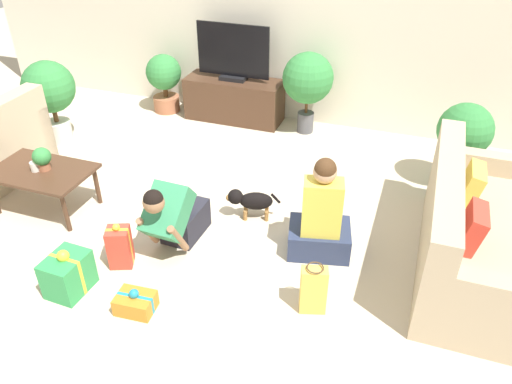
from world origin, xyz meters
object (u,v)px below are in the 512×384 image
at_px(tv_console, 234,100).
at_px(dog, 250,200).
at_px(potted_plant_corner_right, 464,135).
at_px(tabletop_plant, 42,158).
at_px(tv, 233,55).
at_px(gift_box_a, 120,247).
at_px(person_sitting, 321,220).
at_px(potted_plant_back_left, 164,79).
at_px(gift_box_c, 68,274).
at_px(mug, 35,167).
at_px(sofa_right, 475,237).
at_px(person_kneeling, 175,216).
at_px(potted_plant_back_right, 308,80).
at_px(potted_plant_corner_left, 50,92).
at_px(coffee_table, 42,174).
at_px(gift_box_b, 136,303).
at_px(gift_bag_a, 313,290).

xyz_separation_m(tv_console, dog, (0.96, -2.01, -0.08)).
distance_m(potted_plant_corner_right, tabletop_plant, 4.04).
relative_size(tv, gift_box_a, 2.27).
relative_size(person_sitting, gift_box_a, 2.28).
bearing_deg(tabletop_plant, dog, 14.45).
relative_size(tv, dog, 1.89).
relative_size(potted_plant_back_left, gift_box_c, 1.97).
bearing_deg(mug, gift_box_c, -42.43).
height_order(sofa_right, person_kneeling, sofa_right).
distance_m(potted_plant_back_right, tabletop_plant, 3.09).
height_order(potted_plant_back_left, mug, potted_plant_back_left).
height_order(sofa_right, potted_plant_corner_left, potted_plant_corner_left).
height_order(coffee_table, tv_console, tv_console).
xyz_separation_m(dog, gift_box_c, (-1.00, -1.38, -0.03)).
relative_size(sofa_right, tv_console, 1.52).
relative_size(person_kneeling, gift_box_a, 1.82).
relative_size(potted_plant_back_left, gift_box_a, 1.88).
distance_m(tv, mug, 2.75).
distance_m(potted_plant_corner_left, gift_box_b, 3.18).
relative_size(sofa_right, gift_bag_a, 4.51).
relative_size(tv, mug, 7.79).
bearing_deg(gift_bag_a, tv, 121.20).
relative_size(person_kneeling, gift_bag_a, 1.78).
xyz_separation_m(person_kneeling, gift_box_b, (0.07, -0.80, -0.23)).
height_order(potted_plant_corner_right, mug, potted_plant_corner_right).
bearing_deg(tv_console, gift_bag_a, -58.80).
relative_size(person_sitting, tabletop_plant, 4.20).
distance_m(potted_plant_back_right, potted_plant_corner_right, 1.92).
height_order(coffee_table, potted_plant_corner_right, potted_plant_corner_right).
height_order(potted_plant_corner_left, potted_plant_back_right, potted_plant_back_right).
xyz_separation_m(tv_console, person_sitting, (1.68, -2.29, 0.06)).
bearing_deg(coffee_table, mug, -142.44).
bearing_deg(potted_plant_back_right, person_kneeling, -100.68).
distance_m(potted_plant_corner_right, gift_bag_a, 2.42).
height_order(tv, person_sitting, tv).
bearing_deg(gift_box_a, potted_plant_back_right, 74.79).
bearing_deg(person_sitting, dog, -33.96).
distance_m(tv_console, potted_plant_corner_right, 2.87).
relative_size(gift_box_b, gift_bag_a, 0.70).
distance_m(sofa_right, person_sitting, 1.23).
relative_size(tv, person_sitting, 1.00).
xyz_separation_m(potted_plant_back_left, person_kneeling, (1.46, -2.56, -0.14)).
height_order(potted_plant_back_left, person_kneeling, potted_plant_back_left).
bearing_deg(gift_box_b, potted_plant_back_right, 82.95).
distance_m(tv_console, potted_plant_back_right, 1.05).
bearing_deg(sofa_right, person_kneeling, 102.52).
relative_size(tv_console, potted_plant_back_left, 1.61).
distance_m(potted_plant_corner_left, mug, 1.48).
bearing_deg(potted_plant_back_right, gift_box_c, -106.81).
bearing_deg(mug, dog, 15.32).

